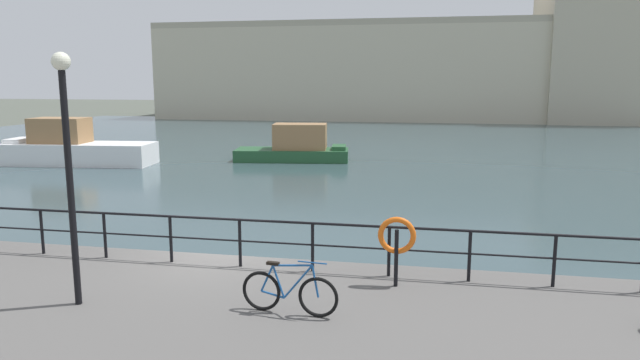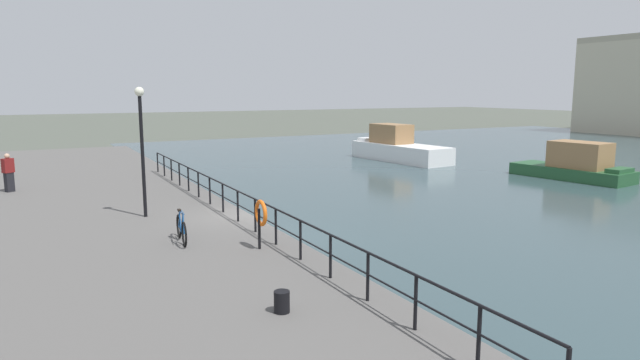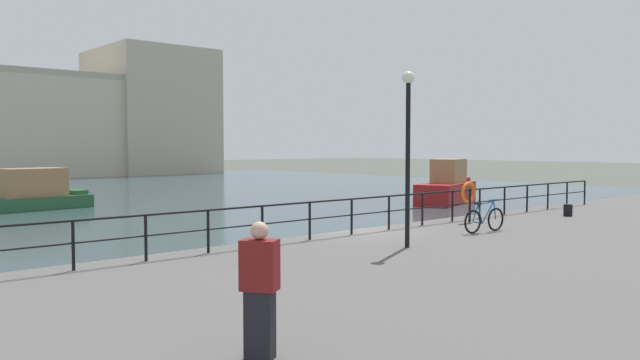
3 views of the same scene
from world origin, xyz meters
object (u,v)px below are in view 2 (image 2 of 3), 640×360
Objects in this scene: parked_bicycle at (181,229)px; quay_lamp_post at (142,134)px; mooring_bollard at (282,302)px; life_ring_stand at (261,215)px; moored_cabin_cruiser at (398,148)px; standing_person at (8,172)px; moored_harbor_tender at (575,165)px.

parked_bicycle is 4.64m from quay_lamp_post.
quay_lamp_post is at bearing -169.81° from parked_bicycle.
mooring_bollard is at bearing 4.54° from quay_lamp_post.
life_ring_stand is 6.30m from quay_lamp_post.
mooring_bollard is (24.31, -20.36, 0.12)m from moored_cabin_cruiser.
standing_person is (-17.76, -5.14, 0.64)m from mooring_bollard.
moored_cabin_cruiser is 12.94m from moored_harbor_tender.
life_ring_stand is at bearing 163.29° from mooring_bollard.
quay_lamp_post reaches higher than life_ring_stand.
parked_bicycle is 2.56m from life_ring_stand.
parked_bicycle is at bearing 125.21° from moored_cabin_cruiser.
mooring_bollard is at bearing -17.95° from standing_person.
moored_cabin_cruiser is 4.98× the size of parked_bicycle.
mooring_bollard is at bearing 134.15° from moored_cabin_cruiser.
moored_cabin_cruiser reaches higher than life_ring_stand.
life_ring_stand reaches higher than mooring_bollard.
moored_harbor_tender is 25.54m from parked_bicycle.
standing_person is (-13.37, -6.46, -0.11)m from life_ring_stand.
quay_lamp_post is (-10.01, -0.80, 2.67)m from mooring_bollard.
moored_cabin_cruiser reaches higher than moored_harbor_tender.
mooring_bollard is 18.50m from standing_person.
life_ring_stand is 0.31× the size of quay_lamp_post.
parked_bicycle reaches higher than mooring_bollard.
standing_person is (-7.75, -4.34, -2.03)m from quay_lamp_post.
standing_person is (-5.76, -29.51, 0.84)m from moored_harbor_tender.
moored_harbor_tender is at bearing 94.53° from quay_lamp_post.
life_ring_stand is (19.92, -19.04, 0.87)m from moored_cabin_cruiser.
moored_cabin_cruiser is at bearing 124.05° from quay_lamp_post.
quay_lamp_post reaches higher than moored_harbor_tender.
mooring_bollard is 0.31× the size of life_ring_stand.
parked_bicycle is 1.05× the size of standing_person.
moored_harbor_tender is at bearing 116.22° from mooring_bollard.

